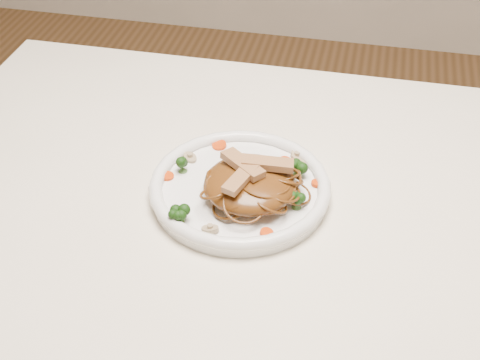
# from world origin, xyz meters

# --- Properties ---
(table) EXTENTS (1.20, 0.80, 0.75)m
(table) POSITION_xyz_m (0.00, 0.00, 0.65)
(table) COLOR white
(table) RESTS_ON ground
(plate) EXTENTS (0.33, 0.33, 0.02)m
(plate) POSITION_xyz_m (-0.06, 0.01, 0.76)
(plate) COLOR white
(plate) RESTS_ON table
(noodle_mound) EXTENTS (0.17, 0.17, 0.04)m
(noodle_mound) POSITION_xyz_m (-0.05, -0.01, 0.79)
(noodle_mound) COLOR #5D3411
(noodle_mound) RESTS_ON plate
(chicken_a) EXTENTS (0.08, 0.03, 0.01)m
(chicken_a) POSITION_xyz_m (-0.02, 0.01, 0.82)
(chicken_a) COLOR tan
(chicken_a) RESTS_ON noodle_mound
(chicken_b) EXTENTS (0.07, 0.06, 0.01)m
(chicken_b) POSITION_xyz_m (-0.06, 0.00, 0.82)
(chicken_b) COLOR tan
(chicken_b) RESTS_ON noodle_mound
(chicken_c) EXTENTS (0.04, 0.07, 0.01)m
(chicken_c) POSITION_xyz_m (-0.05, -0.03, 0.81)
(chicken_c) COLOR tan
(chicken_c) RESTS_ON noodle_mound
(broccoli_0) EXTENTS (0.03, 0.03, 0.03)m
(broccoli_0) POSITION_xyz_m (0.02, 0.06, 0.78)
(broccoli_0) COLOR #1A3D0C
(broccoli_0) RESTS_ON plate
(broccoli_1) EXTENTS (0.03, 0.03, 0.03)m
(broccoli_1) POSITION_xyz_m (-0.16, 0.03, 0.78)
(broccoli_1) COLOR #1A3D0C
(broccoli_1) RESTS_ON plate
(broccoli_2) EXTENTS (0.03, 0.03, 0.03)m
(broccoli_2) POSITION_xyz_m (-0.13, -0.08, 0.78)
(broccoli_2) COLOR #1A3D0C
(broccoli_2) RESTS_ON plate
(broccoli_3) EXTENTS (0.02, 0.02, 0.03)m
(broccoli_3) POSITION_xyz_m (0.02, -0.02, 0.78)
(broccoli_3) COLOR #1A3D0C
(broccoli_3) RESTS_ON plate
(carrot_0) EXTENTS (0.02, 0.02, 0.00)m
(carrot_0) POSITION_xyz_m (-0.01, 0.08, 0.77)
(carrot_0) COLOR #E44408
(carrot_0) RESTS_ON plate
(carrot_1) EXTENTS (0.03, 0.03, 0.00)m
(carrot_1) POSITION_xyz_m (-0.17, 0.01, 0.77)
(carrot_1) COLOR #E44408
(carrot_1) RESTS_ON plate
(carrot_2) EXTENTS (0.02, 0.02, 0.00)m
(carrot_2) POSITION_xyz_m (0.05, 0.04, 0.77)
(carrot_2) COLOR #E44408
(carrot_2) RESTS_ON plate
(carrot_3) EXTENTS (0.03, 0.03, 0.00)m
(carrot_3) POSITION_xyz_m (-0.12, 0.10, 0.77)
(carrot_3) COLOR #E44408
(carrot_3) RESTS_ON plate
(carrot_4) EXTENTS (0.02, 0.02, 0.00)m
(carrot_4) POSITION_xyz_m (-0.01, -0.08, 0.77)
(carrot_4) COLOR #E44408
(carrot_4) RESTS_ON plate
(mushroom_0) EXTENTS (0.03, 0.03, 0.01)m
(mushroom_0) POSITION_xyz_m (-0.08, -0.09, 0.77)
(mushroom_0) COLOR tan
(mushroom_0) RESTS_ON plate
(mushroom_1) EXTENTS (0.03, 0.03, 0.01)m
(mushroom_1) POSITION_xyz_m (0.01, 0.07, 0.77)
(mushroom_1) COLOR tan
(mushroom_1) RESTS_ON plate
(mushroom_2) EXTENTS (0.04, 0.04, 0.01)m
(mushroom_2) POSITION_xyz_m (-0.15, 0.06, 0.77)
(mushroom_2) COLOR tan
(mushroom_2) RESTS_ON plate
(mushroom_3) EXTENTS (0.04, 0.04, 0.01)m
(mushroom_3) POSITION_xyz_m (0.01, 0.10, 0.77)
(mushroom_3) COLOR tan
(mushroom_3) RESTS_ON plate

